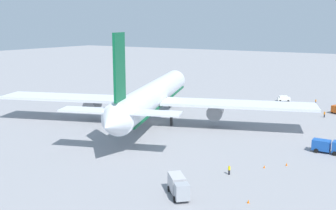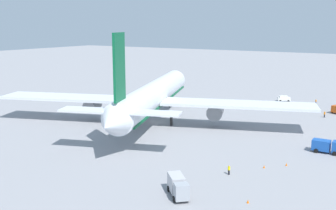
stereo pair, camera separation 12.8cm
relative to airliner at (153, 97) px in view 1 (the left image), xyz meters
name	(u,v)px [view 1 (the left image)]	position (x,y,z in m)	size (l,w,h in m)	color
ground_plane	(154,122)	(1.18, 0.49, -7.13)	(600.00, 600.00, 0.00)	gray
airliner	(153,97)	(0.00, 0.00, 0.00)	(68.81, 80.59, 24.22)	silver
service_truck_0	(327,146)	(-2.50, -44.35, -5.64)	(2.67, 5.60, 2.69)	#194CA5
service_truck_2	(178,186)	(-36.64, -29.33, -5.50)	(5.94, 5.82, 2.92)	#999EA5
service_van	(284,98)	(49.22, -20.72, -6.10)	(3.54, 4.52, 1.97)	white
ground_worker_0	(316,101)	(50.12, -31.07, -6.30)	(0.52, 0.52, 1.64)	navy
ground_worker_2	(324,114)	(30.96, -37.50, -6.22)	(0.48, 0.48, 1.79)	black
ground_worker_3	(229,170)	(-24.33, -32.40, -6.25)	(0.49, 0.49, 1.73)	black
traffic_cone_0	(287,164)	(-14.46, -39.65, -6.86)	(0.36, 0.36, 0.55)	orange
traffic_cone_1	(264,167)	(-17.88, -36.54, -6.86)	(0.36, 0.36, 0.55)	orange
traffic_cone_2	(289,106)	(40.62, -25.07, -6.86)	(0.36, 0.36, 0.55)	orange
traffic_cone_4	(248,201)	(-33.47, -39.38, -6.86)	(0.36, 0.36, 0.55)	orange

